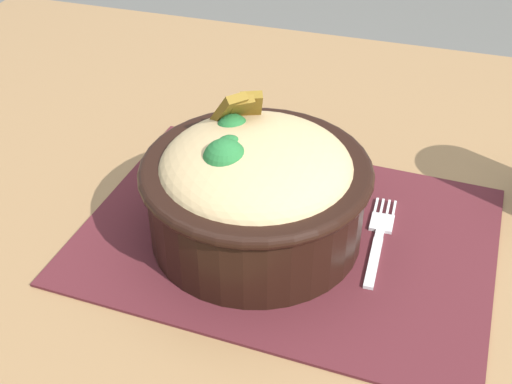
{
  "coord_description": "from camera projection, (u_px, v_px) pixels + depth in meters",
  "views": [
    {
      "loc": [
        0.11,
        -0.48,
        1.16
      ],
      "look_at": [
        -0.03,
        -0.02,
        0.8
      ],
      "focal_mm": 46.51,
      "sensor_mm": 36.0,
      "label": 1
    }
  ],
  "objects": [
    {
      "name": "fork",
      "position": [
        379.0,
        236.0,
        0.63
      ],
      "size": [
        0.02,
        0.13,
        0.0
      ],
      "color": "silver",
      "rests_on": "placemat"
    },
    {
      "name": "table",
      "position": [
        288.0,
        280.0,
        0.68
      ],
      "size": [
        1.24,
        0.94,
        0.74
      ],
      "color": "olive",
      "rests_on": "ground_plane"
    },
    {
      "name": "placemat",
      "position": [
        291.0,
        235.0,
        0.64
      ],
      "size": [
        0.4,
        0.3,
        0.0
      ],
      "primitive_type": "cube",
      "rotation": [
        0.0,
        0.0,
        -0.04
      ],
      "color": "#47191E",
      "rests_on": "table"
    },
    {
      "name": "bowl",
      "position": [
        255.0,
        186.0,
        0.6
      ],
      "size": [
        0.25,
        0.25,
        0.14
      ],
      "color": "black",
      "rests_on": "placemat"
    }
  ]
}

